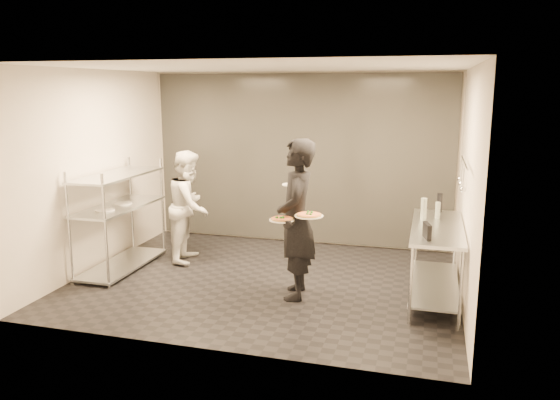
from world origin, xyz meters
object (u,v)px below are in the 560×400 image
(pizza_plate_near, at_px, (282,219))
(pass_rack, at_px, (119,216))
(salad_plate, at_px, (292,183))
(waiter, at_px, (296,220))
(pos_monitor, at_px, (427,231))
(chef, at_px, (189,206))
(bottle_dark, at_px, (440,202))
(prep_counter, at_px, (436,249))
(pizza_plate_far, at_px, (309,215))
(bottle_green, at_px, (424,209))
(bottle_clear, at_px, (438,210))

(pizza_plate_near, bearing_deg, pass_rack, 166.11)
(pass_rack, xyz_separation_m, salad_plate, (2.55, -0.11, 0.61))
(pass_rack, height_order, waiter, waiter)
(waiter, bearing_deg, salad_plate, -166.51)
(pass_rack, relative_size, waiter, 0.82)
(waiter, bearing_deg, pass_rack, -108.90)
(pos_monitor, bearing_deg, waiter, 157.93)
(chef, bearing_deg, bottle_dark, -95.17)
(prep_counter, xyz_separation_m, pizza_plate_far, (-1.46, -0.57, 0.46))
(chef, bearing_deg, salad_plate, -120.65)
(pass_rack, bearing_deg, bottle_dark, 10.45)
(pizza_plate_far, xyz_separation_m, bottle_green, (1.29, 0.86, -0.03))
(waiter, relative_size, chef, 1.19)
(pizza_plate_near, height_order, pizza_plate_far, pizza_plate_far)
(prep_counter, distance_m, bottle_green, 0.55)
(pizza_plate_near, relative_size, bottle_clear, 1.45)
(pos_monitor, bearing_deg, pass_rack, 157.98)
(pizza_plate_far, height_order, bottle_dark, bottle_dark)
(prep_counter, height_order, waiter, waiter)
(pass_rack, relative_size, pizza_plate_far, 4.75)
(pass_rack, distance_m, pizza_plate_near, 2.65)
(prep_counter, height_order, bottle_green, bottle_green)
(prep_counter, bearing_deg, salad_plate, -176.42)
(prep_counter, bearing_deg, bottle_dark, 88.42)
(pass_rack, height_order, salad_plate, pass_rack)
(chef, xyz_separation_m, salad_plate, (1.75, -0.73, 0.55))
(chef, bearing_deg, pos_monitor, -117.99)
(waiter, xyz_separation_m, salad_plate, (-0.13, 0.28, 0.40))
(bottle_dark, bearing_deg, waiter, -144.62)
(chef, xyz_separation_m, pizza_plate_far, (2.07, -1.18, 0.26))
(prep_counter, distance_m, waiter, 1.74)
(pos_monitor, bearing_deg, bottle_clear, 69.84)
(bottle_dark, bearing_deg, bottle_green, -111.04)
(pass_rack, height_order, bottle_clear, pass_rack)
(bottle_dark, bearing_deg, pizza_plate_far, -137.31)
(pass_rack, relative_size, bottle_green, 5.90)
(prep_counter, height_order, pos_monitor, pos_monitor)
(pizza_plate_far, bearing_deg, pass_rack, 168.86)
(pizza_plate_near, bearing_deg, pos_monitor, 0.63)
(salad_plate, height_order, bottle_green, salad_plate)
(chef, relative_size, pizza_plate_near, 5.55)
(chef, distance_m, pizza_plate_far, 2.40)
(bottle_dark, bearing_deg, pass_rack, -169.55)
(pos_monitor, bearing_deg, pizza_plate_far, 164.16)
(salad_plate, height_order, bottle_dark, salad_plate)
(pizza_plate_near, distance_m, pos_monitor, 1.65)
(prep_counter, relative_size, pizza_plate_near, 6.05)
(pizza_plate_far, relative_size, bottle_clear, 1.64)
(pass_rack, relative_size, bottle_clear, 7.79)
(prep_counter, height_order, pizza_plate_far, pizza_plate_far)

